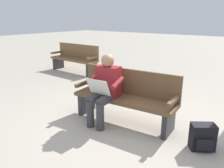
{
  "coord_description": "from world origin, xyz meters",
  "views": [
    {
      "loc": [
        -1.99,
        2.94,
        1.76
      ],
      "look_at": [
        0.13,
        0.15,
        0.7
      ],
      "focal_mm": 35.71,
      "sensor_mm": 36.0,
      "label": 1
    }
  ],
  "objects": [
    {
      "name": "ground_plane",
      "position": [
        0.0,
        0.0,
        0.0
      ],
      "size": [
        40.0,
        40.0,
        0.0
      ],
      "primitive_type": "plane",
      "color": "#A89E8E"
    },
    {
      "name": "person_seated",
      "position": [
        0.26,
        0.19,
        0.63
      ],
      "size": [
        0.6,
        0.6,
        1.18
      ],
      "rotation": [
        0.0,
        0.0,
        0.09
      ],
      "color": "maroon",
      "rests_on": "ground"
    },
    {
      "name": "backpack",
      "position": [
        -1.34,
        0.04,
        0.18
      ],
      "size": [
        0.37,
        0.34,
        0.37
      ],
      "rotation": [
        0.0,
        0.0,
        0.62
      ],
      "color": "black",
      "rests_on": "ground"
    },
    {
      "name": "bench_far",
      "position": [
        3.4,
        -2.12,
        0.46
      ],
      "size": [
        1.81,
        0.5,
        0.9
      ],
      "rotation": [
        0.0,
        0.0,
        -0.01
      ],
      "color": "brown",
      "rests_on": "ground"
    },
    {
      "name": "bench_near",
      "position": [
        0.01,
        -0.07,
        0.46
      ],
      "size": [
        1.84,
        0.64,
        0.9
      ],
      "rotation": [
        0.0,
        0.0,
        0.09
      ],
      "color": "brown",
      "rests_on": "ground"
    }
  ]
}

